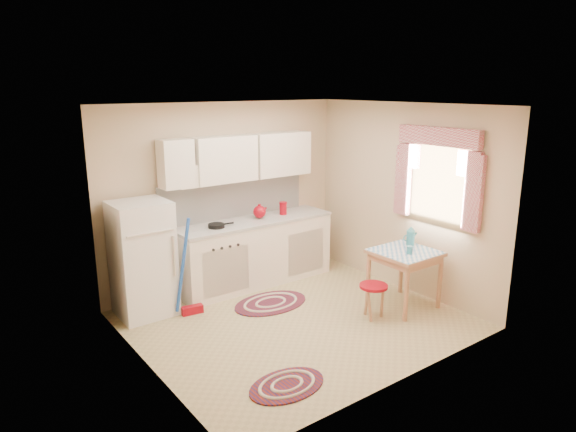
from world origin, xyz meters
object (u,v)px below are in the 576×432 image
(table, at_px, (404,279))
(stool, at_px, (373,301))
(fridge, at_px, (143,259))
(base_cabinets, at_px, (255,253))

(table, relative_size, stool, 1.71)
(fridge, height_order, table, fridge)
(fridge, bearing_deg, table, -32.59)
(base_cabinets, height_order, stool, base_cabinets)
(fridge, distance_m, base_cabinets, 1.64)
(fridge, relative_size, base_cabinets, 0.62)
(fridge, distance_m, stool, 2.79)
(stool, bearing_deg, fridge, 140.80)
(fridge, height_order, base_cabinets, fridge)
(base_cabinets, bearing_deg, stool, -74.10)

